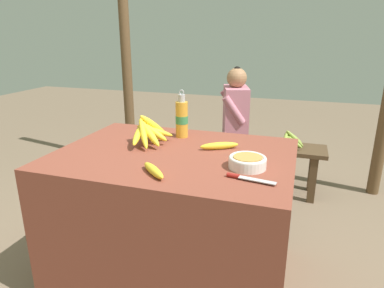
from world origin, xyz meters
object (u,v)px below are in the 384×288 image
at_px(loose_banana_side, 219,146).
at_px(knife, 244,178).
at_px(water_bottle, 182,118).
at_px(serving_bowl, 247,161).
at_px(support_post_near, 125,39).
at_px(banana_bunch_ripe, 148,131).
at_px(wooden_bench, 237,149).
at_px(banana_bunch_green, 290,139).
at_px(loose_banana_front, 153,170).
at_px(seated_vendor, 230,121).

xyz_separation_m(loose_banana_side, knife, (0.20, -0.37, -0.01)).
distance_m(water_bottle, knife, 0.71).
bearing_deg(serving_bowl, support_post_near, 132.25).
bearing_deg(support_post_near, banana_bunch_ripe, -58.12).
bearing_deg(serving_bowl, wooden_bench, 102.13).
relative_size(banana_bunch_ripe, knife, 1.57).
height_order(banana_bunch_ripe, water_bottle, water_bottle).
bearing_deg(knife, banana_bunch_green, 93.64).
bearing_deg(serving_bowl, loose_banana_front, -151.50).
xyz_separation_m(serving_bowl, seated_vendor, (-0.37, 1.38, -0.17)).
bearing_deg(support_post_near, knife, -49.96).
bearing_deg(seated_vendor, loose_banana_side, 82.73).
bearing_deg(seated_vendor, banana_bunch_green, 169.12).
bearing_deg(water_bottle, support_post_near, 129.26).
distance_m(banana_bunch_green, support_post_near, 1.88).
distance_m(water_bottle, loose_banana_front, 0.60).
bearing_deg(loose_banana_side, support_post_near, 132.51).
height_order(knife, support_post_near, support_post_near).
distance_m(banana_bunch_ripe, seated_vendor, 1.23).
bearing_deg(banana_bunch_ripe, banana_bunch_green, 58.56).
bearing_deg(water_bottle, seated_vendor, 84.81).
distance_m(loose_banana_front, seated_vendor, 1.60).
xyz_separation_m(loose_banana_side, support_post_near, (-1.33, 1.45, 0.53)).
height_order(banana_bunch_ripe, loose_banana_side, banana_bunch_ripe).
bearing_deg(banana_bunch_ripe, serving_bowl, -18.11).
distance_m(water_bottle, banana_bunch_green, 1.28).
distance_m(banana_bunch_ripe, wooden_bench, 1.36).
height_order(knife, banana_bunch_green, knife).
bearing_deg(loose_banana_front, banana_bunch_ripe, 117.50).
bearing_deg(knife, wooden_bench, 110.30).
height_order(wooden_bench, support_post_near, support_post_near).
distance_m(serving_bowl, banana_bunch_green, 1.47).
relative_size(serving_bowl, banana_bunch_green, 0.55).
distance_m(banana_bunch_ripe, knife, 0.70).
height_order(wooden_bench, seated_vendor, seated_vendor).
height_order(loose_banana_side, seated_vendor, seated_vendor).
distance_m(serving_bowl, loose_banana_front, 0.44).
relative_size(banana_bunch_ripe, banana_bunch_green, 1.06).
xyz_separation_m(loose_banana_front, loose_banana_side, (0.20, 0.43, 0.00)).
distance_m(seated_vendor, support_post_near, 1.37).
distance_m(wooden_bench, seated_vendor, 0.29).
bearing_deg(wooden_bench, knife, -78.67).
distance_m(loose_banana_front, loose_banana_side, 0.48).
relative_size(serving_bowl, knife, 0.81).
relative_size(seated_vendor, support_post_near, 0.42).
height_order(loose_banana_side, banana_bunch_green, loose_banana_side).
height_order(water_bottle, knife, water_bottle).
bearing_deg(serving_bowl, knife, -86.77).
distance_m(banana_bunch_ripe, support_post_near, 1.80).
xyz_separation_m(wooden_bench, support_post_near, (-1.21, 0.24, 0.96)).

